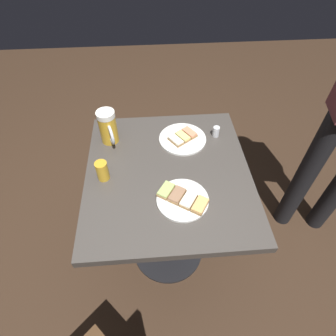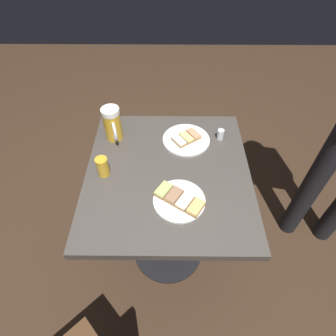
% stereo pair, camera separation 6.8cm
% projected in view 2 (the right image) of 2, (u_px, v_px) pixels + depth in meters
% --- Properties ---
extents(ground_plane, '(6.00, 6.00, 0.00)m').
position_uv_depth(ground_plane, '(168.00, 249.00, 1.79)').
color(ground_plane, '#382619').
extents(cafe_table, '(0.79, 0.72, 0.77)m').
position_uv_depth(cafe_table, '(168.00, 194.00, 1.34)').
color(cafe_table, black).
rests_on(cafe_table, ground_plane).
extents(plate_near, '(0.21, 0.21, 0.03)m').
position_uv_depth(plate_near, '(179.00, 200.00, 1.10)').
color(plate_near, white).
rests_on(plate_near, cafe_table).
extents(plate_far, '(0.23, 0.23, 0.03)m').
position_uv_depth(plate_far, '(186.00, 139.00, 1.34)').
color(plate_far, white).
rests_on(plate_far, cafe_table).
extents(beer_mug, '(0.14, 0.08, 0.17)m').
position_uv_depth(beer_mug, '(113.00, 124.00, 1.30)').
color(beer_mug, gold).
rests_on(beer_mug, cafe_table).
extents(beer_glass_small, '(0.05, 0.05, 0.09)m').
position_uv_depth(beer_glass_small, '(103.00, 167.00, 1.17)').
color(beer_glass_small, gold).
rests_on(beer_glass_small, cafe_table).
extents(salt_shaker, '(0.03, 0.03, 0.05)m').
position_uv_depth(salt_shaker, '(220.00, 134.00, 1.34)').
color(salt_shaker, silver).
rests_on(salt_shaker, cafe_table).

